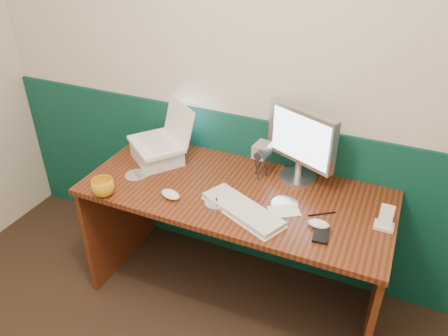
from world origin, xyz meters
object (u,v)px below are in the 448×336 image
at_px(desk, 235,245).
at_px(camcorder, 261,162).
at_px(laptop, 154,125).
at_px(mug, 103,187).
at_px(keyboard, 243,210).
at_px(monitor, 301,145).

height_order(desk, camcorder, camcorder).
distance_m(laptop, mug, 0.46).
distance_m(desk, laptop, 0.81).
height_order(desk, laptop, laptop).
distance_m(desk, keyboard, 0.43).
distance_m(laptop, monitor, 0.81).
relative_size(desk, keyboard, 3.65).
height_order(laptop, keyboard, laptop).
relative_size(keyboard, mug, 3.78).
height_order(desk, mug, mug).
bearing_deg(keyboard, monitor, 92.96).
bearing_deg(camcorder, keyboard, -78.78).
xyz_separation_m(laptop, keyboard, (0.64, -0.26, -0.21)).
bearing_deg(mug, camcorder, 35.96).
bearing_deg(keyboard, desk, 147.49).
height_order(monitor, camcorder, monitor).
bearing_deg(laptop, mug, -61.16).
xyz_separation_m(laptop, camcorder, (0.61, 0.08, -0.14)).
relative_size(desk, monitor, 3.91).
xyz_separation_m(monitor, keyboard, (-0.16, -0.40, -0.19)).
bearing_deg(mug, monitor, 32.52).
distance_m(mug, camcorder, 0.83).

